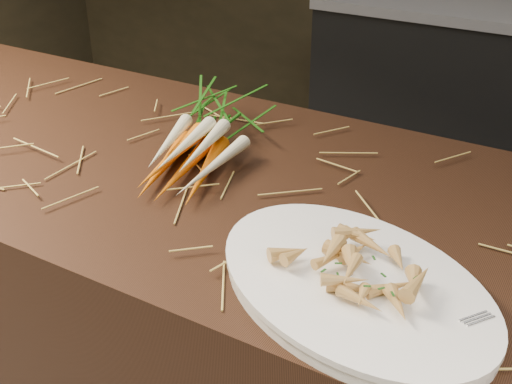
# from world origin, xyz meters

# --- Properties ---
(main_counter) EXTENTS (2.40, 0.70, 0.90)m
(main_counter) POSITION_xyz_m (0.00, 0.30, 0.45)
(main_counter) COLOR black
(main_counter) RESTS_ON ground
(straw_bedding) EXTENTS (1.40, 0.60, 0.02)m
(straw_bedding) POSITION_xyz_m (0.00, 0.30, 0.91)
(straw_bedding) COLOR #AF9240
(straw_bedding) RESTS_ON main_counter
(root_veg_bunch) EXTENTS (0.23, 0.45, 0.08)m
(root_veg_bunch) POSITION_xyz_m (-0.09, 0.38, 0.94)
(root_veg_bunch) COLOR #C45A09
(root_veg_bunch) RESTS_ON main_counter
(serving_platter) EXTENTS (0.48, 0.41, 0.02)m
(serving_platter) POSITION_xyz_m (0.32, 0.10, 0.91)
(serving_platter) COLOR white
(serving_platter) RESTS_ON main_counter
(roasted_veg_heap) EXTENTS (0.24, 0.21, 0.05)m
(roasted_veg_heap) POSITION_xyz_m (0.32, 0.10, 0.94)
(roasted_veg_heap) COLOR #AC7A31
(roasted_veg_heap) RESTS_ON serving_platter
(serving_fork) EXTENTS (0.10, 0.13, 0.00)m
(serving_fork) POSITION_xyz_m (0.45, 0.03, 0.92)
(serving_fork) COLOR silver
(serving_fork) RESTS_ON serving_platter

